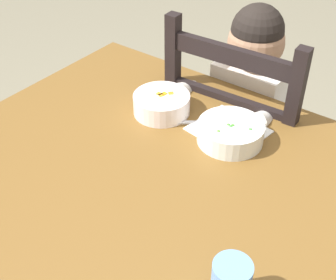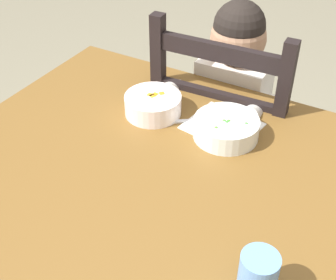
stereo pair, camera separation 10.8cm
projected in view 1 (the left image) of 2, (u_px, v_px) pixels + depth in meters
dining_table at (160, 205)px, 1.15m from camera, size 1.11×0.91×0.71m
dining_chair at (241, 148)px, 1.59m from camera, size 0.44×0.44×0.92m
child_figure at (245, 105)px, 1.48m from camera, size 0.32×0.31×0.94m
bowl_of_peas at (230, 132)px, 1.17m from camera, size 0.17×0.17×0.05m
bowl_of_carrots at (162, 103)px, 1.27m from camera, size 0.16×0.16×0.06m
spoon at (182, 122)px, 1.25m from camera, size 0.12×0.09×0.01m
paper_napkin at (228, 130)px, 1.22m from camera, size 0.20×0.19×0.00m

